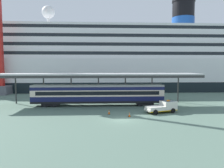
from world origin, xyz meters
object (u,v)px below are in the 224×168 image
(service_truck, at_px, (164,106))
(traffic_cone_near, at_px, (129,115))
(cruise_ship, at_px, (160,61))
(traffic_cone_mid, at_px, (109,112))
(dockside_crane, at_px, (0,39))
(train_carriage, at_px, (98,94))

(service_truck, bearing_deg, traffic_cone_near, -155.13)
(cruise_ship, distance_m, traffic_cone_mid, 47.10)
(cruise_ship, distance_m, dockside_crane, 51.07)
(service_truck, distance_m, traffic_cone_mid, 9.15)
(cruise_ship, xyz_separation_m, dockside_crane, (-48.07, -16.38, 5.43))
(train_carriage, distance_m, dockside_crane, 34.43)
(cruise_ship, bearing_deg, train_carriage, -122.22)
(traffic_cone_mid, bearing_deg, train_carriage, 103.77)
(dockside_crane, bearing_deg, cruise_ship, 18.82)
(service_truck, height_order, traffic_cone_mid, service_truck)
(train_carriage, height_order, traffic_cone_near, train_carriage)
(traffic_cone_near, distance_m, dockside_crane, 44.10)
(cruise_ship, relative_size, traffic_cone_near, 203.99)
(service_truck, xyz_separation_m, traffic_cone_near, (-6.05, -2.80, -0.65))
(train_carriage, relative_size, dockside_crane, 0.49)
(traffic_cone_mid, xyz_separation_m, dockside_crane, (-28.35, 25.36, 14.76))
(traffic_cone_mid, relative_size, dockside_crane, 0.02)
(traffic_cone_near, bearing_deg, cruise_ship, 69.06)
(service_truck, distance_m, dockside_crane, 46.88)
(cruise_ship, bearing_deg, service_truck, -104.61)
(cruise_ship, xyz_separation_m, service_truck, (-10.64, -40.79, -8.73))
(service_truck, xyz_separation_m, traffic_cone_mid, (-9.08, -0.95, -0.60))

